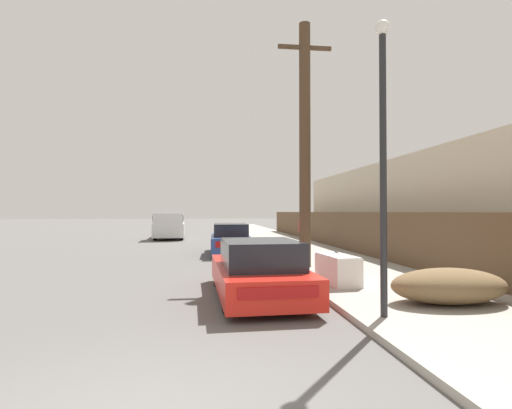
% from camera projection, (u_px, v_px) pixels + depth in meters
% --- Properties ---
extents(sidewalk_curb, '(4.20, 63.00, 0.12)m').
position_uv_depth(sidewalk_curb, '(275.00, 239.00, 27.18)').
color(sidewalk_curb, '#9E998E').
rests_on(sidewalk_curb, ground).
extents(discarded_fridge, '(0.77, 1.60, 0.74)m').
position_uv_depth(discarded_fridge, '(337.00, 269.00, 10.08)').
color(discarded_fridge, white).
rests_on(discarded_fridge, sidewalk_curb).
extents(parked_sports_car_red, '(2.01, 4.62, 1.31)m').
position_uv_depth(parked_sports_car_red, '(258.00, 271.00, 8.99)').
color(parked_sports_car_red, red).
rests_on(parked_sports_car_red, ground).
extents(car_parked_mid, '(1.82, 4.59, 1.39)m').
position_uv_depth(car_parked_mid, '(230.00, 240.00, 18.21)').
color(car_parked_mid, '#2D478C').
rests_on(car_parked_mid, ground).
extents(pickup_truck, '(2.32, 5.31, 1.84)m').
position_uv_depth(pickup_truck, '(169.00, 226.00, 28.21)').
color(pickup_truck, silver).
rests_on(pickup_truck, ground).
extents(utility_pole, '(1.80, 0.37, 8.08)m').
position_uv_depth(utility_pole, '(305.00, 142.00, 13.18)').
color(utility_pole, '#4C3826').
rests_on(utility_pole, sidewalk_curb).
extents(street_lamp, '(0.26, 0.26, 5.16)m').
position_uv_depth(street_lamp, '(383.00, 145.00, 6.93)').
color(street_lamp, '#232326').
rests_on(street_lamp, sidewalk_curb).
extents(brush_pile, '(2.34, 1.35, 0.69)m').
position_uv_depth(brush_pile, '(449.00, 286.00, 7.88)').
color(brush_pile, brown).
rests_on(brush_pile, sidewalk_curb).
extents(wooden_fence, '(0.08, 33.66, 1.80)m').
position_uv_depth(wooden_fence, '(332.00, 229.00, 21.14)').
color(wooden_fence, brown).
rests_on(wooden_fence, sidewalk_curb).
extents(building_right_house, '(6.00, 20.68, 4.22)m').
position_uv_depth(building_right_house, '(428.00, 208.00, 19.74)').
color(building_right_house, beige).
rests_on(building_right_house, ground).
extents(pedestrian, '(0.34, 0.34, 1.62)m').
position_uv_depth(pedestrian, '(302.00, 231.00, 20.18)').
color(pedestrian, '#282D42').
rests_on(pedestrian, sidewalk_curb).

